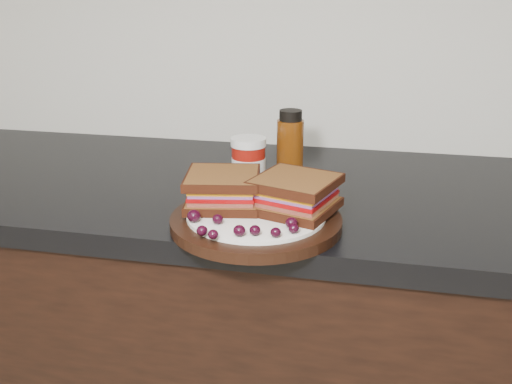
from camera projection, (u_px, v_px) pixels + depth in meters
base_cabinets at (254, 377)px, 1.30m from camera, size 3.96×0.58×0.86m
countertop at (253, 192)px, 1.15m from camera, size 3.98×0.60×0.04m
plate at (256, 221)px, 0.93m from camera, size 0.28×0.28×0.02m
sandwich_left at (223, 189)px, 0.95m from camera, size 0.14×0.14×0.06m
sandwich_right at (295, 194)px, 0.93m from camera, size 0.15×0.15×0.06m
grape_0 at (194, 216)px, 0.89m from camera, size 0.02×0.02×0.02m
grape_1 at (218, 219)px, 0.88m from camera, size 0.02×0.02×0.02m
grape_2 at (202, 231)px, 0.84m from camera, size 0.02×0.02×0.02m
grape_3 at (213, 234)px, 0.83m from camera, size 0.02×0.02×0.01m
grape_4 at (239, 231)px, 0.84m from camera, size 0.02×0.02×0.02m
grape_5 at (255, 230)px, 0.84m from camera, size 0.02×0.02×0.02m
grape_6 at (276, 232)px, 0.83m from camera, size 0.02×0.02×0.01m
grape_7 at (294, 228)px, 0.85m from camera, size 0.02×0.02×0.02m
grape_8 at (292, 223)px, 0.86m from camera, size 0.02×0.02×0.02m
grape_9 at (289, 215)px, 0.90m from camera, size 0.02×0.02×0.02m
grape_10 at (311, 207)px, 0.93m from camera, size 0.02×0.02×0.02m
grape_11 at (299, 207)px, 0.93m from camera, size 0.02×0.02×0.02m
grape_12 at (288, 201)px, 0.95m from camera, size 0.02×0.02×0.02m
grape_13 at (221, 196)px, 0.98m from camera, size 0.02×0.02×0.02m
grape_14 at (213, 201)px, 0.96m from camera, size 0.02×0.02×0.02m
grape_15 at (215, 205)px, 0.94m from camera, size 0.02×0.02×0.02m
grape_16 at (223, 197)px, 0.97m from camera, size 0.02×0.02×0.01m
grape_17 at (224, 197)px, 0.97m from camera, size 0.02×0.02×0.02m
grape_18 at (204, 205)px, 0.93m from camera, size 0.02×0.02×0.02m
condiment_jar at (249, 163)px, 1.10m from camera, size 0.07×0.07×0.10m
oil_bottle at (290, 147)px, 1.12m from camera, size 0.07×0.07×0.15m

